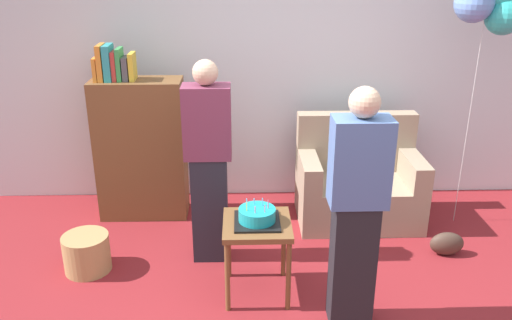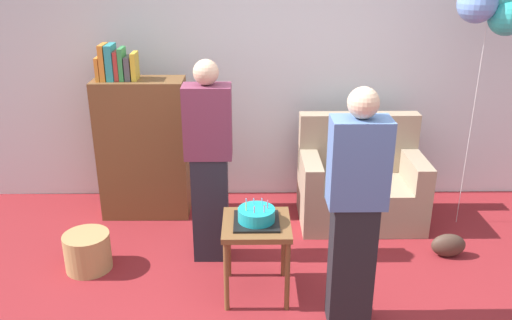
{
  "view_description": "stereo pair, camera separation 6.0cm",
  "coord_description": "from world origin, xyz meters",
  "px_view_note": "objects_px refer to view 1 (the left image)",
  "views": [
    {
      "loc": [
        -0.36,
        -3.04,
        2.37
      ],
      "look_at": [
        -0.26,
        0.53,
        0.95
      ],
      "focal_mm": 37.45,
      "sensor_mm": 36.0,
      "label": 1
    },
    {
      "loc": [
        -0.3,
        -3.04,
        2.37
      ],
      "look_at": [
        -0.26,
        0.53,
        0.95
      ],
      "focal_mm": 37.45,
      "sensor_mm": 36.0,
      "label": 2
    }
  ],
  "objects_px": {
    "bookshelf": "(140,146)",
    "side_table": "(257,233)",
    "person_blowing_candles": "(208,163)",
    "balloon_bunch": "(491,6)",
    "person_holding_cake": "(356,210)",
    "couch": "(358,184)",
    "wicker_basket": "(87,253)",
    "birthday_cake": "(257,216)",
    "handbag": "(447,244)"
  },
  "relations": [
    {
      "from": "side_table",
      "to": "balloon_bunch",
      "type": "xyz_separation_m",
      "value": [
        1.91,
        1.05,
        1.45
      ]
    },
    {
      "from": "wicker_basket",
      "to": "side_table",
      "type": "bearing_deg",
      "value": -14.01
    },
    {
      "from": "bookshelf",
      "to": "person_blowing_candles",
      "type": "bearing_deg",
      "value": -49.84
    },
    {
      "from": "couch",
      "to": "handbag",
      "type": "distance_m",
      "value": 0.95
    },
    {
      "from": "balloon_bunch",
      "to": "bookshelf",
      "type": "bearing_deg",
      "value": 175.11
    },
    {
      "from": "birthday_cake",
      "to": "handbag",
      "type": "relative_size",
      "value": 1.14
    },
    {
      "from": "couch",
      "to": "side_table",
      "type": "relative_size",
      "value": 1.9
    },
    {
      "from": "couch",
      "to": "handbag",
      "type": "xyz_separation_m",
      "value": [
        0.61,
        -0.69,
        -0.24
      ]
    },
    {
      "from": "side_table",
      "to": "birthday_cake",
      "type": "height_order",
      "value": "birthday_cake"
    },
    {
      "from": "couch",
      "to": "balloon_bunch",
      "type": "distance_m",
      "value": 1.86
    },
    {
      "from": "person_holding_cake",
      "to": "couch",
      "type": "bearing_deg",
      "value": -107.06
    },
    {
      "from": "wicker_basket",
      "to": "handbag",
      "type": "bearing_deg",
      "value": 2.77
    },
    {
      "from": "person_blowing_candles",
      "to": "person_holding_cake",
      "type": "xyz_separation_m",
      "value": [
        0.98,
        -0.84,
        0.0
      ]
    },
    {
      "from": "bookshelf",
      "to": "side_table",
      "type": "height_order",
      "value": "bookshelf"
    },
    {
      "from": "handbag",
      "to": "wicker_basket",
      "type": "bearing_deg",
      "value": -177.23
    },
    {
      "from": "side_table",
      "to": "balloon_bunch",
      "type": "bearing_deg",
      "value": 28.75
    },
    {
      "from": "side_table",
      "to": "person_holding_cake",
      "type": "xyz_separation_m",
      "value": [
        0.62,
        -0.33,
        0.34
      ]
    },
    {
      "from": "bookshelf",
      "to": "person_holding_cake",
      "type": "distance_m",
      "value": 2.32
    },
    {
      "from": "person_blowing_candles",
      "to": "handbag",
      "type": "xyz_separation_m",
      "value": [
        1.94,
        -0.03,
        -0.73
      ]
    },
    {
      "from": "handbag",
      "to": "side_table",
      "type": "bearing_deg",
      "value": -163.44
    },
    {
      "from": "couch",
      "to": "handbag",
      "type": "height_order",
      "value": "couch"
    },
    {
      "from": "bookshelf",
      "to": "side_table",
      "type": "bearing_deg",
      "value": -51.57
    },
    {
      "from": "person_blowing_candles",
      "to": "couch",
      "type": "bearing_deg",
      "value": 31.92
    },
    {
      "from": "side_table",
      "to": "wicker_basket",
      "type": "xyz_separation_m",
      "value": [
        -1.32,
        0.33,
        -0.34
      ]
    },
    {
      "from": "person_blowing_candles",
      "to": "balloon_bunch",
      "type": "distance_m",
      "value": 2.58
    },
    {
      "from": "birthday_cake",
      "to": "bookshelf",
      "type": "bearing_deg",
      "value": 128.43
    },
    {
      "from": "wicker_basket",
      "to": "balloon_bunch",
      "type": "xyz_separation_m",
      "value": [
        3.24,
        0.72,
        1.79
      ]
    },
    {
      "from": "couch",
      "to": "side_table",
      "type": "bearing_deg",
      "value": -129.94
    },
    {
      "from": "couch",
      "to": "person_blowing_candles",
      "type": "height_order",
      "value": "person_blowing_candles"
    },
    {
      "from": "person_blowing_candles",
      "to": "balloon_bunch",
      "type": "bearing_deg",
      "value": 19.2
    },
    {
      "from": "bookshelf",
      "to": "balloon_bunch",
      "type": "distance_m",
      "value": 3.21
    },
    {
      "from": "couch",
      "to": "bookshelf",
      "type": "xyz_separation_m",
      "value": [
        -2.0,
        0.14,
        0.34
      ]
    },
    {
      "from": "person_blowing_candles",
      "to": "wicker_basket",
      "type": "height_order",
      "value": "person_blowing_candles"
    },
    {
      "from": "person_holding_cake",
      "to": "wicker_basket",
      "type": "height_order",
      "value": "person_holding_cake"
    },
    {
      "from": "person_blowing_candles",
      "to": "person_holding_cake",
      "type": "distance_m",
      "value": 1.28
    },
    {
      "from": "couch",
      "to": "person_blowing_candles",
      "type": "relative_size",
      "value": 0.67
    },
    {
      "from": "bookshelf",
      "to": "person_holding_cake",
      "type": "bearing_deg",
      "value": -44.74
    },
    {
      "from": "handbag",
      "to": "person_holding_cake",
      "type": "bearing_deg",
      "value": -140.31
    },
    {
      "from": "person_blowing_candles",
      "to": "wicker_basket",
      "type": "distance_m",
      "value": 1.19
    },
    {
      "from": "side_table",
      "to": "person_holding_cake",
      "type": "relative_size",
      "value": 0.35
    },
    {
      "from": "handbag",
      "to": "bookshelf",
      "type": "bearing_deg",
      "value": 162.42
    },
    {
      "from": "birthday_cake",
      "to": "wicker_basket",
      "type": "distance_m",
      "value": 1.45
    },
    {
      "from": "person_holding_cake",
      "to": "handbag",
      "type": "bearing_deg",
      "value": -144.03
    },
    {
      "from": "bookshelf",
      "to": "handbag",
      "type": "xyz_separation_m",
      "value": [
        2.62,
        -0.83,
        -0.58
      ]
    },
    {
      "from": "person_holding_cake",
      "to": "bookshelf",
      "type": "bearing_deg",
      "value": -48.46
    },
    {
      "from": "side_table",
      "to": "wicker_basket",
      "type": "bearing_deg",
      "value": 165.99
    },
    {
      "from": "balloon_bunch",
      "to": "person_blowing_candles",
      "type": "bearing_deg",
      "value": -166.51
    },
    {
      "from": "person_holding_cake",
      "to": "handbag",
      "type": "distance_m",
      "value": 1.46
    },
    {
      "from": "birthday_cake",
      "to": "person_holding_cake",
      "type": "bearing_deg",
      "value": -28.37
    },
    {
      "from": "birthday_cake",
      "to": "person_blowing_candles",
      "type": "height_order",
      "value": "person_blowing_candles"
    }
  ]
}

